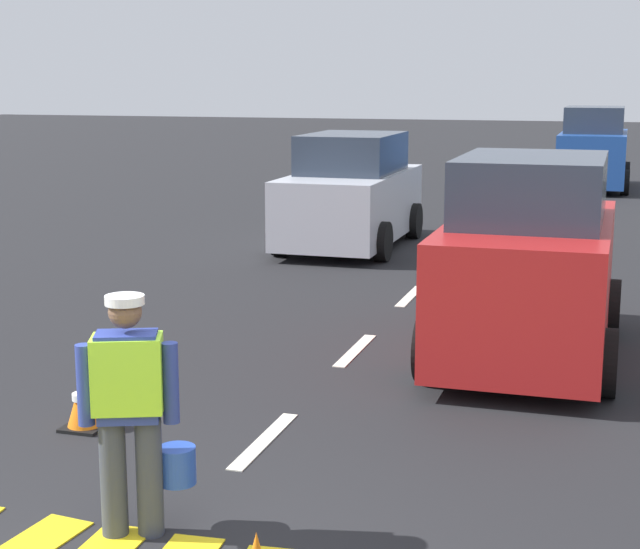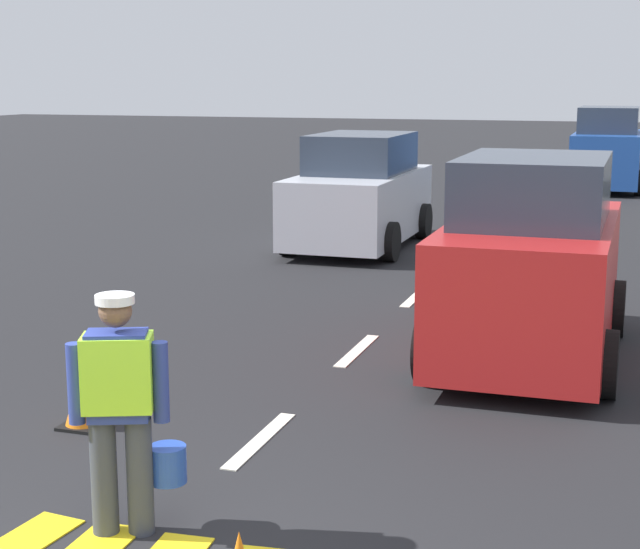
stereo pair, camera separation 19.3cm
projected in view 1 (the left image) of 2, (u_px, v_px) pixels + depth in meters
The scene contains 7 objects.
ground_plane at pixel (509, 198), 25.69m from camera, with size 96.00×96.00×0.00m, color black.
lane_center_line at pixel (526, 182), 29.63m from camera, with size 0.14×46.40×0.01m.
road_worker at pixel (132, 404), 6.61m from camera, with size 0.69×0.55×1.67m.
traffic_cone_near at pixel (84, 401), 8.78m from camera, with size 0.36×0.36×0.52m.
car_oncoming_lead at pixel (351, 195), 18.20m from camera, with size 2.05×4.19×2.06m.
car_outgoing_ahead at pixel (529, 265), 10.93m from camera, with size 1.97×4.03×2.24m.
car_outgoing_far at pixel (593, 151), 27.65m from camera, with size 2.02×4.24×2.28m.
Camera 1 is at (2.83, -4.89, 3.06)m, focal length 55.89 mm.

